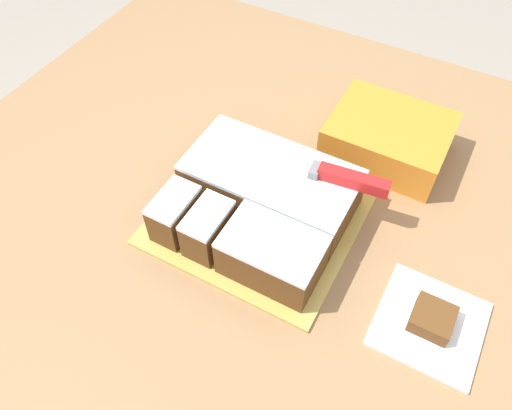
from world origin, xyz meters
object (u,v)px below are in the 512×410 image
(brownie, at_px, (432,319))
(knife, at_px, (332,175))
(storage_box, at_px, (388,138))
(cake_board, at_px, (256,220))
(cake, at_px, (259,204))

(brownie, bearing_deg, knife, 150.49)
(knife, height_order, storage_box, knife)
(cake_board, bearing_deg, brownie, -8.09)
(cake, distance_m, storage_box, 0.29)
(cake, height_order, knife, knife)
(cake, xyz_separation_m, knife, (0.09, 0.08, 0.05))
(brownie, bearing_deg, storage_box, 120.11)
(cake_board, distance_m, knife, 0.15)
(cake_board, relative_size, storage_box, 1.54)
(cake, xyz_separation_m, storage_box, (0.13, 0.26, -0.01))
(cake_board, distance_m, storage_box, 0.30)
(cake, bearing_deg, knife, 40.09)
(cake_board, relative_size, knife, 1.09)
(storage_box, bearing_deg, cake, -117.22)
(cake, distance_m, knife, 0.13)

